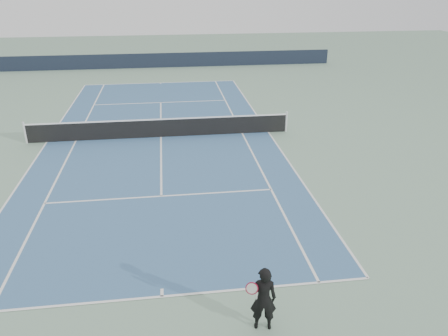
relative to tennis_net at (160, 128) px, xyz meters
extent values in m
plane|color=gray|center=(0.00, 0.00, -0.50)|extent=(80.00, 80.00, 0.00)
cube|color=#3A608A|center=(0.00, 0.00, -0.50)|extent=(10.97, 23.77, 0.01)
cylinder|color=silver|center=(-6.40, 0.00, 0.03)|extent=(0.10, 0.10, 1.07)
cylinder|color=silver|center=(6.40, 0.00, 0.03)|extent=(0.10, 0.10, 1.07)
cube|color=black|center=(0.00, 0.00, -0.04)|extent=(12.80, 0.03, 0.90)
cube|color=white|center=(0.00, 0.00, 0.43)|extent=(12.80, 0.04, 0.06)
cube|color=black|center=(0.00, 17.88, 0.10)|extent=(30.00, 0.25, 1.20)
imported|color=black|center=(2.29, -13.22, 0.32)|extent=(0.68, 0.53, 1.65)
torus|color=maroon|center=(2.01, -13.27, 0.68)|extent=(0.34, 0.18, 0.36)
cylinder|color=white|center=(2.01, -13.27, 0.68)|extent=(0.29, 0.14, 0.32)
cylinder|color=white|center=(2.13, -13.24, 0.42)|extent=(0.08, 0.13, 0.27)
camera|label=1|loc=(0.39, -20.74, 6.97)|focal=35.00mm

